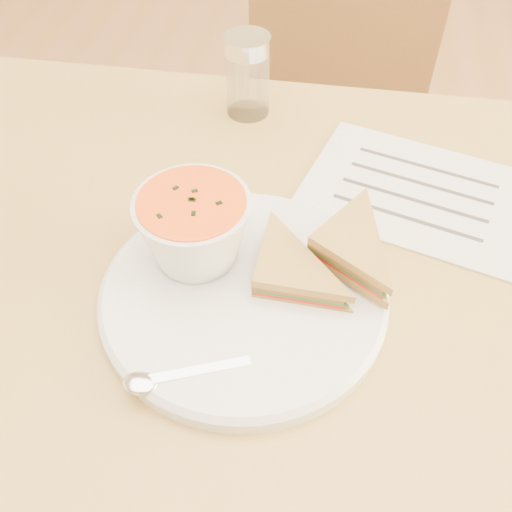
% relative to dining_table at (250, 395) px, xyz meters
% --- Properties ---
extents(floor, '(5.00, 6.00, 0.01)m').
position_rel_dining_table_xyz_m(floor, '(0.00, 0.00, -0.38)').
color(floor, '#9B6A38').
rests_on(floor, ground).
extents(dining_table, '(1.00, 0.70, 0.75)m').
position_rel_dining_table_xyz_m(dining_table, '(0.00, 0.00, 0.00)').
color(dining_table, olive).
rests_on(dining_table, floor).
extents(chair_far, '(0.39, 0.39, 0.84)m').
position_rel_dining_table_xyz_m(chair_far, '(0.07, 0.47, 0.05)').
color(chair_far, brown).
rests_on(chair_far, floor).
extents(plate, '(0.35, 0.35, 0.02)m').
position_rel_dining_table_xyz_m(plate, '(0.01, -0.09, 0.38)').
color(plate, white).
rests_on(plate, dining_table).
extents(soup_bowl, '(0.14, 0.14, 0.08)m').
position_rel_dining_table_xyz_m(soup_bowl, '(-0.05, -0.05, 0.43)').
color(soup_bowl, white).
rests_on(soup_bowl, plate).
extents(sandwich_half_a, '(0.11, 0.11, 0.03)m').
position_rel_dining_table_xyz_m(sandwich_half_a, '(0.02, -0.10, 0.41)').
color(sandwich_half_a, gold).
rests_on(sandwich_half_a, plate).
extents(sandwich_half_b, '(0.14, 0.14, 0.03)m').
position_rel_dining_table_xyz_m(sandwich_half_b, '(0.07, -0.04, 0.42)').
color(sandwich_half_b, gold).
rests_on(sandwich_half_b, plate).
extents(spoon, '(0.17, 0.10, 0.01)m').
position_rel_dining_table_xyz_m(spoon, '(-0.02, -0.19, 0.40)').
color(spoon, silver).
rests_on(spoon, plate).
extents(paper_menu, '(0.32, 0.27, 0.00)m').
position_rel_dining_table_xyz_m(paper_menu, '(0.20, 0.11, 0.38)').
color(paper_menu, white).
rests_on(paper_menu, dining_table).
extents(condiment_shaker, '(0.07, 0.07, 0.12)m').
position_rel_dining_table_xyz_m(condiment_shaker, '(-0.04, 0.26, 0.43)').
color(condiment_shaker, silver).
rests_on(condiment_shaker, dining_table).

